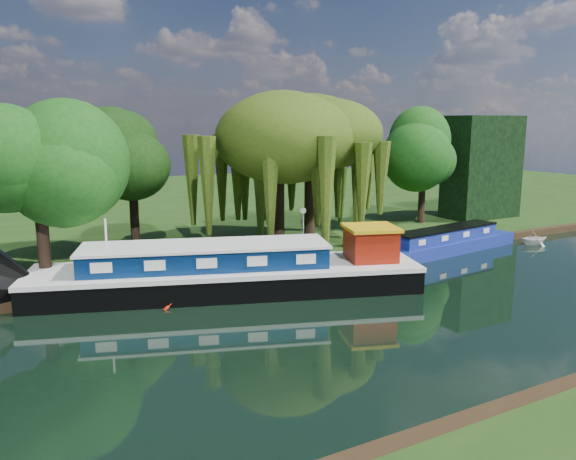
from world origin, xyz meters
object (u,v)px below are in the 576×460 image
dutch_barge (231,272)px  narrowboat (445,243)px  white_cruiser (534,244)px  red_dinghy (181,301)px

dutch_barge → narrowboat: size_ratio=1.57×
narrowboat → white_cruiser: bearing=-16.0°
narrowboat → red_dinghy: bearing=177.1°
red_dinghy → narrowboat: bearing=-80.9°
narrowboat → white_cruiser: size_ratio=5.97×
dutch_barge → white_cruiser: dutch_barge is taller
narrowboat → white_cruiser: (6.91, -1.04, -0.61)m
dutch_barge → white_cruiser: (21.69, 0.02, -0.95)m
red_dinghy → white_cruiser: white_cruiser is taller
white_cruiser → dutch_barge: bearing=102.3°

